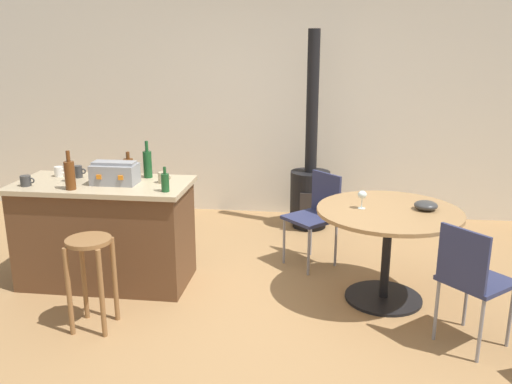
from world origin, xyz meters
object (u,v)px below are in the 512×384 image
object	(u,v)px
serving_bowl	(426,205)
cup_0	(163,178)
cup_1	(26,181)
cup_2	(59,172)
wood_stove	(310,183)
bottle_1	(70,175)
bottle_2	(71,173)
folding_chair_far	(471,277)
cup_3	(78,172)
folding_chair_near	(316,212)
toolbox	(115,173)
bottle_3	(165,182)
wooden_stool	(91,264)
dining_table	(388,231)
bottle_0	(129,167)
kitchen_island	(106,233)
bottle_4	(148,163)
wine_glass	(362,195)

from	to	relation	value
serving_bowl	cup_0	bearing A→B (deg)	178.04
cup_1	cup_2	xyz separation A→B (m)	(0.11, 0.34, 0.00)
wood_stove	bottle_1	xyz separation A→B (m)	(-1.84, -1.91, 0.50)
bottle_2	folding_chair_far	bearing A→B (deg)	-12.62
cup_0	cup_3	distance (m)	0.78
folding_chair_near	cup_2	bearing A→B (deg)	-167.97
bottle_1	bottle_2	distance (m)	0.27
bottle_2	cup_0	world-z (taller)	bottle_2
toolbox	bottle_3	bearing A→B (deg)	-20.80
folding_chair_far	wood_stove	size ratio (longest dim) A/B	0.40
wooden_stool	cup_3	distance (m)	1.12
dining_table	bottle_3	world-z (taller)	bottle_3
toolbox	cup_3	world-z (taller)	toolbox
bottle_0	bottle_2	world-z (taller)	bottle_0
bottle_2	cup_3	world-z (taller)	bottle_2
kitchen_island	serving_bowl	distance (m)	2.65
wooden_stool	cup_0	bearing A→B (deg)	69.99
toolbox	serving_bowl	world-z (taller)	toolbox
bottle_0	bottle_4	xyz separation A→B (m)	(0.17, 0.00, 0.04)
kitchen_island	wooden_stool	xyz separation A→B (m)	(0.21, -0.77, 0.04)
dining_table	folding_chair_far	xyz separation A→B (m)	(0.48, -0.64, -0.07)
toolbox	kitchen_island	bearing A→B (deg)	171.27
toolbox	wooden_stool	bearing A→B (deg)	-83.86
cup_1	wine_glass	xyz separation A→B (m)	(2.70, 0.14, -0.06)
cup_2	toolbox	bearing A→B (deg)	-17.06
folding_chair_near	folding_chair_far	size ratio (longest dim) A/B	0.99
dining_table	cup_2	distance (m)	2.83
bottle_0	folding_chair_near	bearing A→B (deg)	14.35
bottle_4	folding_chair_near	bearing A→B (deg)	15.84
wood_stove	bottle_0	world-z (taller)	wood_stove
bottle_2	cup_2	distance (m)	0.24
toolbox	bottle_1	xyz separation A→B (m)	(-0.28, -0.22, 0.03)
dining_table	cup_0	bearing A→B (deg)	176.74
folding_chair_near	bottle_0	distance (m)	1.74
bottle_3	cup_3	world-z (taller)	bottle_3
folding_chair_near	bottle_1	world-z (taller)	bottle_1
folding_chair_far	bottle_3	distance (m)	2.31
bottle_3	bottle_4	world-z (taller)	bottle_4
bottle_1	cup_3	xyz separation A→B (m)	(-0.11, 0.38, -0.07)
dining_table	bottle_4	world-z (taller)	bottle_4
bottle_0	serving_bowl	size ratio (longest dim) A/B	1.23
cup_0	cup_1	distance (m)	1.10
cup_2	wine_glass	xyz separation A→B (m)	(2.59, -0.20, -0.06)
toolbox	bottle_1	distance (m)	0.36
wine_glass	serving_bowl	xyz separation A→B (m)	(0.49, 0.03, -0.07)
cup_2	dining_table	bearing A→B (deg)	-4.22
wooden_stool	bottle_4	xyz separation A→B (m)	(0.12, 0.99, 0.52)
dining_table	cup_3	xyz separation A→B (m)	(-2.62, 0.19, 0.35)
toolbox	serving_bowl	size ratio (longest dim) A/B	2.03
kitchen_island	dining_table	world-z (taller)	kitchen_island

